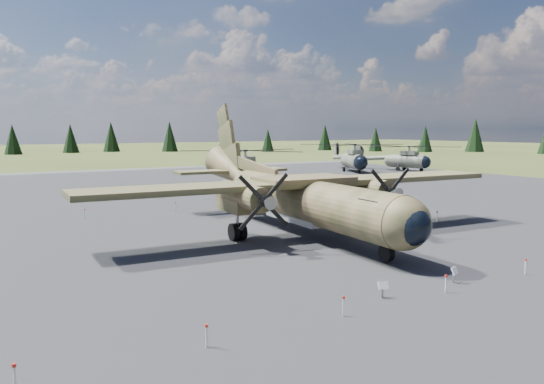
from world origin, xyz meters
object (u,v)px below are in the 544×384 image
helicopter_near (244,159)px  helicopter_far (407,153)px  helicopter_mid (354,152)px  transport_plane (296,192)px

helicopter_near → helicopter_far: (34.56, 2.73, -0.09)m
helicopter_near → helicopter_far: size_ratio=0.95×
helicopter_mid → helicopter_near: bearing=-145.8°
helicopter_mid → helicopter_far: helicopter_mid is taller
transport_plane → helicopter_far: transport_plane is taller
transport_plane → helicopter_far: size_ratio=1.40×
transport_plane → helicopter_mid: transport_plane is taller
helicopter_far → helicopter_near: bearing=166.6°
helicopter_near → helicopter_far: 34.67m
helicopter_near → helicopter_mid: 25.24m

